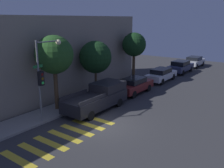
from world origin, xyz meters
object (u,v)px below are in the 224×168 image
pickup_truck (99,97)px  sedan_near_corner (134,85)px  sedan_middle (161,74)px  tree_far_end (134,45)px  sedan_tail_of_row (194,61)px  sedan_far_end (181,66)px  traffic_light_pole (44,70)px  tree_near_corner (54,55)px  tree_midblock (95,57)px

pickup_truck → sedan_near_corner: bearing=0.0°
sedan_middle → tree_far_end: bearing=131.9°
sedan_tail_of_row → sedan_far_end: bearing=-180.0°
sedan_near_corner → sedan_tail_of_row: 16.50m
sedan_tail_of_row → tree_far_end: tree_far_end is taller
traffic_light_pole → tree_near_corner: tree_near_corner is taller
tree_far_end → sedan_near_corner: bearing=-147.5°
sedan_near_corner → sedan_middle: 5.69m
sedan_tail_of_row → tree_midblock: bearing=173.1°
sedan_far_end → sedan_near_corner: bearing=180.0°
sedan_far_end → tree_far_end: size_ratio=0.87×
sedan_middle → tree_midblock: tree_midblock is taller
traffic_light_pole → pickup_truck: 4.78m
sedan_tail_of_row → tree_midblock: 19.52m
pickup_truck → sedan_far_end: 16.45m
sedan_middle → traffic_light_pole: bearing=175.1°
sedan_middle → sedan_far_end: bearing=0.0°
sedan_near_corner → tree_near_corner: (-7.24, 2.31, 3.39)m
sedan_far_end → tree_midblock: (-13.99, 2.31, 2.67)m
sedan_near_corner → sedan_far_end: sedan_far_end is taller
traffic_light_pole → sedan_tail_of_row: traffic_light_pole is taller
sedan_middle → tree_midblock: size_ratio=0.95×
pickup_truck → tree_far_end: bearing=14.7°
sedan_tail_of_row → tree_far_end: 13.48m
tree_far_end → tree_near_corner: bearing=180.0°
sedan_tail_of_row → tree_far_end: size_ratio=0.81×
sedan_middle → sedan_far_end: size_ratio=1.01×
sedan_far_end → sedan_tail_of_row: 5.21m
pickup_truck → tree_midblock: 4.21m
sedan_tail_of_row → tree_near_corner: tree_near_corner is taller
sedan_near_corner → sedan_middle: sedan_near_corner is taller
tree_near_corner → tree_far_end: bearing=0.0°
pickup_truck → tree_near_corner: 4.48m
sedan_middle → sedan_near_corner: bearing=180.0°
sedan_near_corner → sedan_tail_of_row: bearing=0.0°
sedan_near_corner → sedan_tail_of_row: size_ratio=1.01×
sedan_middle → tree_near_corner: size_ratio=0.83×
sedan_near_corner → pickup_truck: bearing=-180.0°
pickup_truck → sedan_middle: size_ratio=1.18×
sedan_middle → sedan_tail_of_row: bearing=0.0°
sedan_middle → sedan_far_end: sedan_far_end is taller
sedan_middle → tree_far_end: tree_far_end is taller
tree_near_corner → sedan_middle: bearing=-10.1°
tree_midblock → tree_far_end: size_ratio=0.92×
sedan_tail_of_row → tree_near_corner: 24.09m
sedan_tail_of_row → pickup_truck: bearing=-180.0°
traffic_light_pole → sedan_tail_of_row: size_ratio=1.27×
traffic_light_pole → tree_far_end: (12.61, 1.04, 0.49)m
sedan_tail_of_row → tree_midblock: (-19.20, 2.31, 2.71)m
sedan_tail_of_row → tree_far_end: bearing=169.8°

